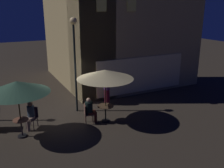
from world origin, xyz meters
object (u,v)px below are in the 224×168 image
(street_lamp_near_corner, at_px, (74,47))
(cafe_chair_1, at_px, (32,115))
(patron_seated_0, at_px, (90,109))
(patron_standing_2, at_px, (107,90))
(patio_umbrella_0, at_px, (105,74))
(patio_umbrella_1, at_px, (17,87))
(cafe_table_0, at_px, (106,110))
(patron_seated_1, at_px, (30,114))
(cafe_chair_0, at_px, (87,112))
(cafe_table_1, at_px, (21,125))

(street_lamp_near_corner, distance_m, cafe_chair_1, 3.68)
(patron_seated_0, relative_size, patron_standing_2, 0.74)
(cafe_chair_1, relative_size, patron_seated_0, 0.76)
(patio_umbrella_0, relative_size, patron_standing_2, 1.54)
(street_lamp_near_corner, relative_size, patio_umbrella_1, 1.84)
(street_lamp_near_corner, bearing_deg, patron_seated_0, -86.54)
(patron_standing_2, bearing_deg, patio_umbrella_0, -156.64)
(cafe_table_0, bearing_deg, patron_seated_1, 166.02)
(patron_seated_0, distance_m, patron_standing_2, 2.36)
(patio_umbrella_0, height_order, patron_seated_0, patio_umbrella_0)
(cafe_chair_0, height_order, patron_standing_2, patron_standing_2)
(street_lamp_near_corner, distance_m, patron_standing_2, 3.02)
(cafe_table_1, relative_size, patron_seated_1, 0.61)
(patron_seated_0, bearing_deg, street_lamp_near_corner, 107.12)
(cafe_table_0, distance_m, patio_umbrella_0, 1.70)
(cafe_table_0, bearing_deg, cafe_chair_0, 166.34)
(patron_seated_1, bearing_deg, cafe_table_1, -0.00)
(patron_seated_0, distance_m, patron_seated_1, 2.59)
(patio_umbrella_1, distance_m, patron_standing_2, 5.07)
(cafe_table_0, relative_size, cafe_chair_0, 0.85)
(street_lamp_near_corner, distance_m, patio_umbrella_0, 2.18)
(cafe_chair_1, bearing_deg, cafe_table_1, -0.00)
(patron_standing_2, bearing_deg, cafe_chair_1, 153.46)
(patio_umbrella_1, bearing_deg, cafe_chair_0, -0.55)
(street_lamp_near_corner, xyz_separation_m, cafe_chair_0, (-0.04, -1.55, -2.75))
(cafe_table_1, xyz_separation_m, patio_umbrella_1, (0.00, 0.00, 1.63))
(cafe_chair_0, relative_size, patron_standing_2, 0.55)
(street_lamp_near_corner, xyz_separation_m, patron_seated_1, (-2.42, -0.95, -2.59))
(cafe_table_0, bearing_deg, cafe_table_1, 176.41)
(cafe_table_1, distance_m, patio_umbrella_0, 4.08)
(street_lamp_near_corner, height_order, patron_seated_0, street_lamp_near_corner)
(patron_standing_2, bearing_deg, patron_seated_0, -173.87)
(cafe_table_0, height_order, cafe_table_1, cafe_table_0)
(patio_umbrella_0, height_order, patron_standing_2, patio_umbrella_0)
(street_lamp_near_corner, distance_m, patron_seated_0, 3.04)
(patio_umbrella_0, bearing_deg, cafe_chair_0, 166.34)
(cafe_table_0, bearing_deg, patio_umbrella_1, 176.41)
(cafe_table_1, bearing_deg, cafe_chair_0, -0.55)
(street_lamp_near_corner, bearing_deg, cafe_table_1, -152.15)
(cafe_table_1, height_order, patio_umbrella_0, patio_umbrella_0)
(cafe_table_1, height_order, patron_standing_2, patron_standing_2)
(cafe_table_0, relative_size, patio_umbrella_1, 0.31)
(patron_seated_0, xyz_separation_m, patron_seated_1, (-2.52, 0.63, 0.01))
(patio_umbrella_0, relative_size, patio_umbrella_1, 0.99)
(cafe_chair_0, distance_m, patron_seated_0, 0.21)
(patron_seated_1, distance_m, patron_standing_2, 4.30)
(patio_umbrella_1, xyz_separation_m, cafe_chair_1, (0.56, 0.69, -1.58))
(cafe_chair_1, bearing_deg, cafe_table_0, 112.33)
(patio_umbrella_1, bearing_deg, cafe_chair_1, 51.20)
(cafe_chair_0, xyz_separation_m, patron_seated_0, (0.14, -0.03, 0.15))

